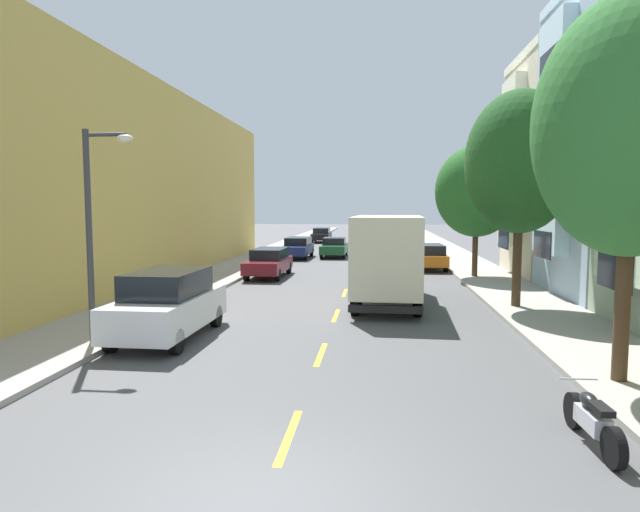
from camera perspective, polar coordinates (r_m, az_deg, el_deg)
ground_plane at (r=36.78m, az=3.79°, el=-0.69°), size 160.00×160.00×0.00m
sidewalk_left at (r=35.78m, az=-7.77°, el=-0.77°), size 3.20×120.00×0.14m
sidewalk_right at (r=35.21m, az=15.29°, el=-1.00°), size 3.20×120.00×0.14m
lane_centerline_dashes at (r=31.31m, az=3.40°, el=-1.70°), size 0.14×47.20×0.01m
apartment_block_opposite at (r=30.58m, az=-23.77°, el=6.73°), size 10.00×36.00×9.61m
street_tree_nearest at (r=12.83m, az=29.52°, el=11.60°), size 3.79×3.79×7.81m
street_tree_second at (r=21.01m, az=20.01°, el=9.10°), size 3.86×3.86×7.70m
street_tree_third at (r=29.43m, az=15.89°, el=6.46°), size 4.18×4.18×6.71m
street_lamp at (r=15.50m, az=-22.25°, el=3.70°), size 1.35×0.28×5.57m
delivery_box_truck at (r=20.96m, az=7.05°, el=0.13°), size 2.65×7.29×3.38m
parked_wagon_orange at (r=33.41m, az=11.16°, el=0.02°), size 1.93×4.74×1.50m
parked_suv_sky at (r=48.70m, az=9.38°, el=1.84°), size 1.98×4.81×1.93m
parked_suv_white at (r=16.17m, az=-15.45°, el=-4.79°), size 2.03×4.83×1.93m
parked_wagon_navy at (r=39.88m, az=-2.31°, el=0.93°), size 1.88×4.72×1.50m
parked_wagon_black at (r=57.62m, az=0.16°, el=2.23°), size 1.86×4.72×1.50m
parked_wagon_burgundy at (r=29.33m, az=-5.30°, el=-0.60°), size 1.86×4.71×1.50m
moving_forest_sedan at (r=40.75m, az=1.49°, el=0.95°), size 1.80×4.50×1.43m
parked_motorcycle at (r=9.87m, az=26.35°, el=-15.01°), size 0.62×2.05×0.90m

